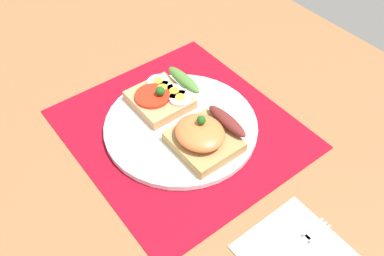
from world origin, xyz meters
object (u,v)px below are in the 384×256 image
at_px(napkin, 298,255).
at_px(fork, 296,247).
at_px(sandwich_salmon, 204,136).
at_px(sandwich_egg_tomato, 165,95).
at_px(plate, 181,126).

distance_m(napkin, fork, 0.01).
bearing_deg(sandwich_salmon, fork, -3.11).
bearing_deg(sandwich_egg_tomato, fork, -3.84).
bearing_deg(sandwich_egg_tomato, napkin, -4.43).
distance_m(sandwich_egg_tomato, sandwich_salmon, 0.12).
distance_m(sandwich_egg_tomato, fork, 0.33).
height_order(sandwich_egg_tomato, sandwich_salmon, sandwich_salmon).
bearing_deg(fork, plate, 177.64).
xyz_separation_m(plate, sandwich_egg_tomato, (-0.06, 0.01, 0.02)).
bearing_deg(napkin, fork, 153.50).
xyz_separation_m(plate, sandwich_salmon, (0.06, 0.00, 0.03)).
xyz_separation_m(sandwich_egg_tomato, sandwich_salmon, (0.12, -0.01, 0.01)).
xyz_separation_m(sandwich_salmon, fork, (0.21, -0.01, -0.03)).
height_order(sandwich_salmon, fork, sandwich_salmon).
distance_m(sandwich_salmon, fork, 0.21).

